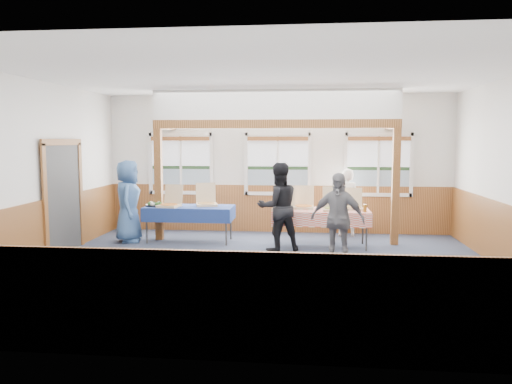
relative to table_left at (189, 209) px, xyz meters
The scene contains 29 objects.
floor 2.89m from the table_left, 50.20° to the right, with size 8.00×8.00×0.00m, color #293044.
ceiling 3.76m from the table_left, 50.20° to the right, with size 8.00×8.00×0.00m, color white.
wall_back 2.42m from the table_left, 36.85° to the left, with size 8.00×8.00×0.00m, color silver.
wall_front 6.00m from the table_left, 72.39° to the right, with size 8.00×8.00×0.00m, color silver.
wall_left 3.21m from the table_left, 135.66° to the right, with size 8.00×8.00×0.00m, color silver.
wainscot_back 2.23m from the table_left, 36.33° to the left, with size 7.98×0.05×1.10m, color brown.
wainscot_front 5.91m from the table_left, 72.32° to the right, with size 7.98×0.05×1.10m, color brown.
wainscot_left 3.07m from the table_left, 135.33° to the right, with size 0.05×6.98×1.10m, color brown.
cased_opening 2.53m from the table_left, 149.90° to the right, with size 0.06×1.30×2.10m, color #363636.
window_left 1.71m from the table_left, 111.19° to the left, with size 1.56×0.10×1.46m.
window_mid 2.42m from the table_left, 35.96° to the left, with size 1.56×0.10×1.46m.
window_right 4.41m from the table_left, 17.64° to the left, with size 1.56×0.10×1.46m.
post_left 0.88m from the table_left, 168.36° to the left, with size 0.15×0.15×2.40m, color #563213.
post_right 4.33m from the table_left, ahead, with size 0.15×0.15×2.40m, color #563213.
cross_beam 2.54m from the table_left, ahead, with size 5.15×0.18×0.18m, color #563213.
table_left is the anchor object (origin of this frame).
table_right 2.77m from the table_left, ahead, with size 2.12×1.51×0.76m.
pizza_box_a 0.43m from the table_left, 164.75° to the right, with size 0.48×0.56×0.45m.
pizza_box_b 0.40m from the table_left, 25.63° to the left, with size 0.56×0.62×0.47m.
pizza_box_c 2.05m from the table_left, ahead, with size 0.46×0.55×0.46m.
pizza_box_d 2.42m from the table_left, ahead, with size 0.43×0.52×0.45m.
pizza_box_e 3.03m from the table_left, ahead, with size 0.43×0.52×0.46m.
pizza_box_f 3.42m from the table_left, ahead, with size 0.41×0.49×0.42m.
veggie_tray 0.76m from the table_left, behind, with size 0.40×0.40×0.09m.
drink_glass 3.65m from the table_left, ahead, with size 0.07×0.07×0.15m, color #8B5617.
woman_white 3.50m from the table_left, 15.69° to the left, with size 0.56×0.37×1.53m, color white.
woman_black 2.06m from the table_left, 19.66° to the right, with size 0.84×0.65×1.73m, color black.
man_blue 1.31m from the table_left, behind, with size 0.85×0.55×1.74m, color #3C6196.
person_grey 3.46m from the table_left, 29.60° to the right, with size 0.94×0.39×1.61m, color slate.
Camera 1 is at (0.70, -8.13, 2.17)m, focal length 35.00 mm.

